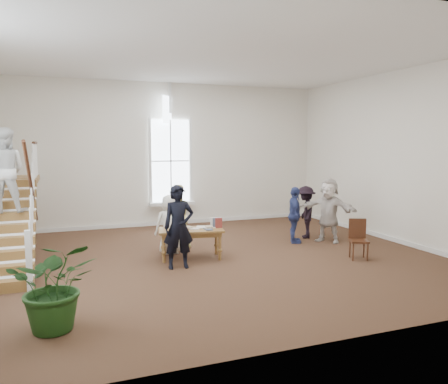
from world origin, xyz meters
name	(u,v)px	position (x,y,z in m)	size (l,w,h in m)	color
ground	(218,258)	(0.00, 0.00, 0.00)	(10.00, 10.00, 0.00)	#412919
room_shell	(172,212)	(0.00, 4.39, 0.40)	(10.49, 10.00, 10.00)	silver
staircase	(6,192)	(-4.34, 0.75, 1.62)	(1.10, 4.10, 2.92)	brown
library_table	(191,233)	(-0.56, 0.21, 0.59)	(1.55, 0.98, 0.74)	brown
police_officer	(179,227)	(-1.02, -0.44, 0.87)	(0.64, 0.42, 1.75)	black
elderly_woman	(170,224)	(-0.92, 0.81, 0.70)	(0.69, 0.45, 1.41)	silver
person_yellow	(177,216)	(-0.62, 1.31, 0.80)	(0.77, 0.60, 1.59)	#F8EE9B
woman_cluster_a	(295,215)	(2.42, 0.77, 0.74)	(0.87, 0.36, 1.48)	navy
woman_cluster_b	(306,212)	(3.02, 1.22, 0.72)	(0.93, 0.53, 1.44)	black
woman_cluster_c	(328,210)	(3.32, 0.57, 0.85)	(1.57, 0.50, 1.69)	silver
floor_plant	(55,285)	(-3.40, -2.83, 0.64)	(1.15, 1.00, 1.28)	#183A12
side_chair	(358,237)	(2.99, -1.12, 0.50)	(0.51, 0.51, 0.90)	#3C1D10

